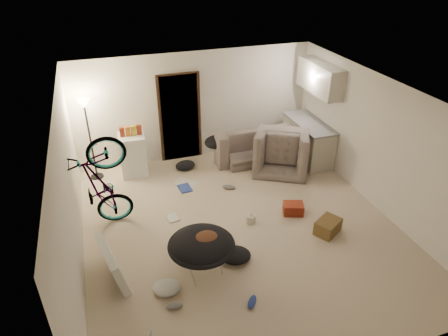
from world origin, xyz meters
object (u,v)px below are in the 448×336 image
object	(u,v)px
saucer_chair	(202,250)
drink_case_b	(293,209)
mini_fridge	(133,155)
armchair	(282,151)
juicer	(251,218)
bicycle	(104,204)
tv_box	(112,264)
sofa	(254,145)
kitchen_counter	(308,141)
floor_lamp	(87,123)
drink_case_a	(328,227)

from	to	relation	value
saucer_chair	drink_case_b	distance (m)	2.30
saucer_chair	mini_fridge	bearing A→B (deg)	100.10
armchair	juicer	bearing A→B (deg)	79.92
mini_fridge	bicycle	bearing A→B (deg)	-108.74
tv_box	sofa	bearing A→B (deg)	29.03
kitchen_counter	mini_fridge	xyz separation A→B (m)	(-4.00, 0.55, 0.03)
sofa	drink_case_b	distance (m)	2.39
tv_box	juicer	bearing A→B (deg)	2.82
sofa	juicer	distance (m)	2.61
floor_lamp	armchair	bearing A→B (deg)	-11.36
mini_fridge	tv_box	world-z (taller)	mini_fridge
saucer_chair	juicer	size ratio (longest dim) A/B	4.42
bicycle	tv_box	size ratio (longest dim) A/B	2.06
sofa	mini_fridge	size ratio (longest dim) A/B	2.16
armchair	saucer_chair	size ratio (longest dim) A/B	1.11
mini_fridge	drink_case_b	world-z (taller)	mini_fridge
drink_case_b	juicer	world-z (taller)	juicer
floor_lamp	drink_case_a	xyz separation A→B (m)	(3.83, -3.29, -1.18)
bicycle	juicer	bearing A→B (deg)	-105.33
kitchen_counter	sofa	xyz separation A→B (m)	(-1.17, 0.45, -0.14)
saucer_chair	tv_box	size ratio (longest dim) A/B	1.12
armchair	bicycle	size ratio (longest dim) A/B	0.61
armchair	tv_box	xyz separation A→B (m)	(-3.99, -2.41, -0.07)
kitchen_counter	juicer	distance (m)	2.95
mini_fridge	juicer	distance (m)	3.10
armchair	drink_case_a	xyz separation A→B (m)	(-0.26, -2.47, -0.24)
floor_lamp	drink_case_a	bearing A→B (deg)	-40.66
kitchen_counter	floor_lamp	bearing A→B (deg)	172.34
tv_box	drink_case_a	size ratio (longest dim) A/B	2.01
juicer	mini_fridge	bearing A→B (deg)	125.89
bicycle	drink_case_a	xyz separation A→B (m)	(3.73, -1.42, -0.37)
drink_case_a	drink_case_b	xyz separation A→B (m)	(-0.32, 0.71, -0.02)
armchair	tv_box	size ratio (longest dim) A/B	1.25
bicycle	saucer_chair	bearing A→B (deg)	-140.21
saucer_chair	juicer	distance (m)	1.54
floor_lamp	drink_case_a	distance (m)	5.18
kitchen_counter	armchair	distance (m)	0.77
armchair	saucer_chair	xyz separation A→B (m)	(-2.65, -2.69, 0.06)
armchair	floor_lamp	bearing A→B (deg)	18.00
tv_box	saucer_chair	bearing A→B (deg)	-23.01
saucer_chair	drink_case_a	bearing A→B (deg)	5.20
floor_lamp	drink_case_a	world-z (taller)	floor_lamp
saucer_chair	juicer	world-z (taller)	saucer_chair
saucer_chair	drink_case_b	size ratio (longest dim) A/B	2.79
kitchen_counter	drink_case_b	distance (m)	2.36
floor_lamp	tv_box	xyz separation A→B (m)	(0.10, -3.23, -1.00)
armchair	saucer_chair	distance (m)	3.77
armchair	tv_box	world-z (taller)	armchair
kitchen_counter	sofa	world-z (taller)	kitchen_counter
armchair	mini_fridge	world-z (taller)	mini_fridge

